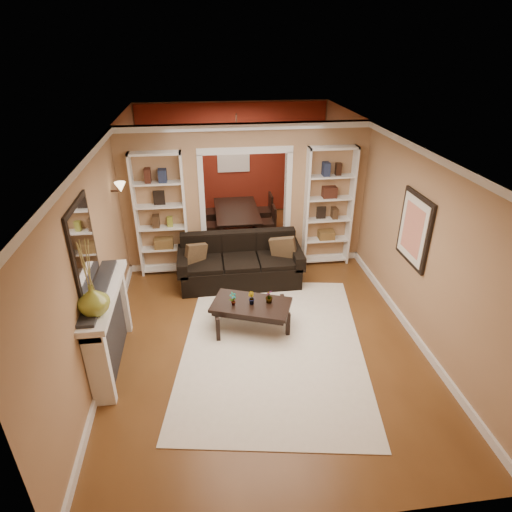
{
  "coord_description": "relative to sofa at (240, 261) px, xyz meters",
  "views": [
    {
      "loc": [
        -0.76,
        -6.3,
        4.04
      ],
      "look_at": [
        -0.06,
        -0.8,
        1.17
      ],
      "focal_mm": 30.0,
      "sensor_mm": 36.0,
      "label": 1
    }
  ],
  "objects": [
    {
      "name": "floor",
      "position": [
        0.18,
        -0.45,
        -0.43
      ],
      "size": [
        8.0,
        8.0,
        0.0
      ],
      "primitive_type": "plane",
      "color": "brown",
      "rests_on": "ground"
    },
    {
      "name": "ceiling",
      "position": [
        0.18,
        -0.45,
        2.27
      ],
      "size": [
        8.0,
        8.0,
        0.0
      ],
      "primitive_type": "plane",
      "rotation": [
        3.14,
        0.0,
        0.0
      ],
      "color": "white",
      "rests_on": "ground"
    },
    {
      "name": "wall_back",
      "position": [
        0.18,
        3.55,
        0.92
      ],
      "size": [
        8.0,
        0.0,
        8.0
      ],
      "primitive_type": "plane",
      "rotation": [
        1.57,
        0.0,
        0.0
      ],
      "color": "#A77F58",
      "rests_on": "ground"
    },
    {
      "name": "wall_front",
      "position": [
        0.18,
        -4.45,
        0.92
      ],
      "size": [
        8.0,
        0.0,
        8.0
      ],
      "primitive_type": "plane",
      "rotation": [
        -1.57,
        0.0,
        0.0
      ],
      "color": "#A77F58",
      "rests_on": "ground"
    },
    {
      "name": "wall_left",
      "position": [
        -2.07,
        -0.45,
        0.92
      ],
      "size": [
        0.0,
        8.0,
        8.0
      ],
      "primitive_type": "plane",
      "rotation": [
        1.57,
        0.0,
        1.57
      ],
      "color": "#A77F58",
      "rests_on": "ground"
    },
    {
      "name": "wall_right",
      "position": [
        2.43,
        -0.45,
        0.92
      ],
      "size": [
        0.0,
        8.0,
        8.0
      ],
      "primitive_type": "plane",
      "rotation": [
        1.57,
        0.0,
        -1.57
      ],
      "color": "#A77F58",
      "rests_on": "ground"
    },
    {
      "name": "partition_wall",
      "position": [
        0.18,
        0.75,
        0.92
      ],
      "size": [
        4.5,
        0.15,
        2.7
      ],
      "primitive_type": "cube",
      "color": "#A77F58",
      "rests_on": "floor"
    },
    {
      "name": "red_back_panel",
      "position": [
        0.18,
        3.52,
        0.89
      ],
      "size": [
        4.44,
        0.04,
        2.64
      ],
      "primitive_type": "cube",
      "color": "maroon",
      "rests_on": "floor"
    },
    {
      "name": "dining_window",
      "position": [
        0.18,
        3.48,
        1.12
      ],
      "size": [
        0.78,
        0.03,
        0.98
      ],
      "primitive_type": "cube",
      "color": "#8CA5CC",
      "rests_on": "wall_back"
    },
    {
      "name": "area_rug",
      "position": [
        0.29,
        -1.88,
        -0.42
      ],
      "size": [
        3.11,
        3.96,
        0.01
      ],
      "primitive_type": "cube",
      "rotation": [
        0.0,
        0.0,
        -0.16
      ],
      "color": "white",
      "rests_on": "floor"
    },
    {
      "name": "sofa",
      "position": [
        0.0,
        0.0,
        0.0
      ],
      "size": [
        2.2,
        0.95,
        0.86
      ],
      "primitive_type": "cube",
      "color": "black",
      "rests_on": "floor"
    },
    {
      "name": "pillow_left",
      "position": [
        -0.78,
        -0.02,
        0.18
      ],
      "size": [
        0.39,
        0.29,
        0.39
      ],
      "primitive_type": "cube",
      "rotation": [
        0.0,
        0.0,
        0.54
      ],
      "color": "brown",
      "rests_on": "sofa"
    },
    {
      "name": "pillow_right",
      "position": [
        0.78,
        -0.02,
        0.21
      ],
      "size": [
        0.46,
        0.29,
        0.45
      ],
      "primitive_type": "cube",
      "rotation": [
        0.0,
        0.0,
        -0.4
      ],
      "color": "brown",
      "rests_on": "sofa"
    },
    {
      "name": "coffee_table",
      "position": [
        0.03,
        -1.4,
        -0.21
      ],
      "size": [
        1.31,
        1.0,
        0.44
      ],
      "primitive_type": "cube",
      "rotation": [
        0.0,
        0.0,
        -0.36
      ],
      "color": "black",
      "rests_on": "floor"
    },
    {
      "name": "plant_left",
      "position": [
        -0.24,
        -1.4,
        0.12
      ],
      "size": [
        0.13,
        0.12,
        0.21
      ],
      "primitive_type": "imported",
      "rotation": [
        0.0,
        0.0,
        0.54
      ],
      "color": "#336626",
      "rests_on": "coffee_table"
    },
    {
      "name": "plant_center",
      "position": [
        0.03,
        -1.4,
        0.11
      ],
      "size": [
        0.13,
        0.14,
        0.19
      ],
      "primitive_type": "imported",
      "rotation": [
        0.0,
        0.0,
        2.13
      ],
      "color": "#336626",
      "rests_on": "coffee_table"
    },
    {
      "name": "plant_right",
      "position": [
        0.31,
        -1.4,
        0.11
      ],
      "size": [
        0.15,
        0.15,
        0.2
      ],
      "primitive_type": "imported",
      "rotation": [
        0.0,
        0.0,
        4.25
      ],
      "color": "#336626",
      "rests_on": "coffee_table"
    },
    {
      "name": "bookshelf_left",
      "position": [
        -1.37,
        0.58,
        0.72
      ],
      "size": [
        0.9,
        0.3,
        2.3
      ],
      "primitive_type": "cube",
      "color": "white",
      "rests_on": "floor"
    },
    {
      "name": "bookshelf_right",
      "position": [
        1.73,
        0.58,
        0.72
      ],
      "size": [
        0.9,
        0.3,
        2.3
      ],
      "primitive_type": "cube",
      "color": "white",
      "rests_on": "floor"
    },
    {
      "name": "fireplace",
      "position": [
        -1.91,
        -1.95,
        0.15
      ],
      "size": [
        0.32,
        1.7,
        1.16
      ],
      "primitive_type": "cube",
      "color": "white",
      "rests_on": "floor"
    },
    {
      "name": "vase",
      "position": [
        -1.91,
        -2.44,
        0.92
      ],
      "size": [
        0.4,
        0.4,
        0.38
      ],
      "primitive_type": "imported",
      "rotation": [
        0.0,
        0.0,
        0.12
      ],
      "color": "olive",
      "rests_on": "fireplace"
    },
    {
      "name": "mirror",
      "position": [
        -2.05,
        -1.95,
        1.37
      ],
      "size": [
        0.03,
        0.95,
        1.1
      ],
      "primitive_type": "cube",
      "color": "silver",
      "rests_on": "wall_left"
    },
    {
      "name": "wall_sconce",
      "position": [
        -1.97,
        0.1,
        1.4
      ],
      "size": [
        0.18,
        0.18,
        0.22
      ],
      "primitive_type": "cube",
      "color": "#FFE0A5",
      "rests_on": "wall_left"
    },
    {
      "name": "framed_art",
      "position": [
        2.39,
        -1.45,
        1.12
      ],
      "size": [
        0.04,
        0.85,
        1.05
      ],
      "primitive_type": "cube",
      "color": "black",
      "rests_on": "wall_right"
    },
    {
      "name": "dining_table",
      "position": [
        0.16,
        2.11,
        -0.13
      ],
      "size": [
        1.7,
        0.95,
        0.6
      ],
      "primitive_type": "imported",
      "rotation": [
        0.0,
        0.0,
        1.57
      ],
      "color": "black",
      "rests_on": "floor"
    },
    {
      "name": "dining_chair_nw",
      "position": [
        -0.39,
        1.81,
        -0.05
      ],
      "size": [
        0.41,
        0.41,
        0.76
      ],
      "primitive_type": "cube",
      "rotation": [
        0.0,
        0.0,
        1.48
      ],
      "color": "black",
      "rests_on": "floor"
    },
    {
      "name": "dining_chair_ne",
      "position": [
        0.71,
        1.81,
        -0.05
      ],
      "size": [
        0.46,
        0.46,
        0.77
      ],
      "primitive_type": "cube",
      "rotation": [
        0.0,
        0.0,
        -1.81
      ],
      "color": "black",
      "rests_on": "floor"
    },
    {
      "name": "dining_chair_sw",
      "position": [
        -0.39,
        2.41,
        0.01
      ],
      "size": [
        0.51,
        0.51,
        0.89
      ],
      "primitive_type": "cube",
      "rotation": [
        0.0,
        0.0,
        1.74
      ],
      "color": "black",
      "rests_on": "floor"
    },
    {
      "name": "dining_chair_se",
      "position": [
        0.71,
        2.41,
        -0.01
      ],
      "size": [
        0.55,
        0.55,
        0.84
      ],
      "primitive_type": "cube",
      "rotation": [
        0.0,
        0.0,
        -1.17
      ],
      "color": "black",
      "rests_on": "floor"
    },
    {
      "name": "chandelier",
      "position": [
        0.18,
        2.25,
        1.59
      ],
      "size": [
        0.5,
        0.5,
        0.3
      ],
      "primitive_type": "cube",
      "color": "#332117",
      "rests_on": "ceiling"
    }
  ]
}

